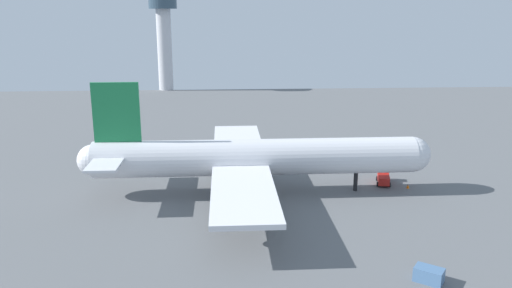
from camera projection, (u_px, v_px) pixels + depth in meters
ground_plane at (256, 193)px, 84.48m from camera, size 231.89×231.89×0.00m
cargo_airplane at (255, 158)px, 82.92m from camera, size 57.97×51.98×18.67m
fuel_truck at (383, 177)px, 88.76m from camera, size 3.28×5.36×2.30m
pushback_tractor at (99, 157)px, 101.43m from camera, size 2.86×5.40×2.25m
cargo_container_fore at (429, 275)px, 56.47m from camera, size 3.64×3.41×1.65m
safety_cone_nose at (408, 186)px, 86.48m from camera, size 0.51×0.51×0.73m
control_tower at (164, 35)px, 190.48m from camera, size 10.43×10.43×34.36m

